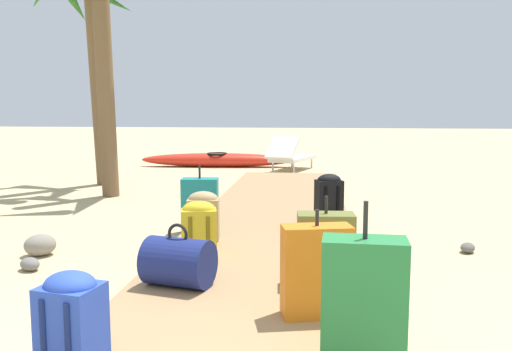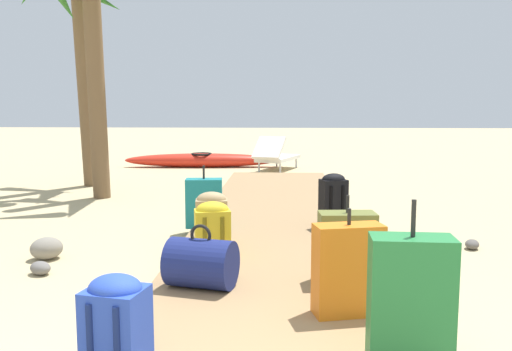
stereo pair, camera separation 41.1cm
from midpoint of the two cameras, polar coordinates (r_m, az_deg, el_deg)
ground_plane at (r=5.53m, az=-0.36°, el=-7.52°), size 60.00×60.00×0.00m
boardwalk at (r=6.41m, az=0.11°, el=-5.07°), size 1.80×9.23×0.08m
backpack_black at (r=5.98m, az=6.15°, el=-2.53°), size 0.32×0.28×0.61m
suitcase_orange at (r=3.55m, az=6.31°, el=-9.80°), size 0.47×0.29×0.69m
backpack_blue at (r=3.02m, az=-18.39°, el=-14.04°), size 0.34×0.32×0.48m
suitcase_teal at (r=6.06m, az=-7.40°, el=-2.87°), size 0.41×0.25×0.69m
duffel_bag_navy at (r=4.10m, az=-8.67°, el=-9.07°), size 0.56×0.47×0.48m
backpack_tan at (r=5.45m, az=-6.82°, el=-4.13°), size 0.33×0.26×0.49m
suitcase_olive at (r=4.18m, az=6.70°, el=-7.50°), size 0.44×0.26×0.67m
suitcase_green at (r=2.91m, az=11.90°, el=-12.82°), size 0.43×0.24×0.87m
backpack_yellow at (r=4.87m, az=-7.00°, el=-5.47°), size 0.35×0.28×0.50m
lounge_chair at (r=11.93m, az=1.13°, el=2.08°), size 1.08×1.67×0.77m
kayak at (r=12.72m, az=-6.64°, el=1.61°), size 3.59×0.74×0.33m
rock_right_mid at (r=5.78m, az=19.80°, el=-6.81°), size 0.20×0.23×0.10m
rock_left_near at (r=5.07m, az=-23.85°, el=-8.87°), size 0.25×0.24×0.11m
rock_left_mid at (r=5.52m, az=-23.10°, el=-7.04°), size 0.39×0.39×0.21m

